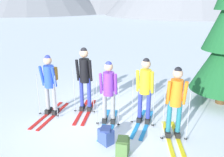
{
  "coord_description": "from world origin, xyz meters",
  "views": [
    {
      "loc": [
        1.06,
        -5.76,
        3.08
      ],
      "look_at": [
        0.19,
        0.3,
        1.05
      ],
      "focal_mm": 38.31,
      "sensor_mm": 36.0,
      "label": 1
    }
  ],
  "objects_px": {
    "skier_in_black": "(85,77)",
    "skier_in_purple": "(109,91)",
    "skier_in_yellow": "(145,87)",
    "skier_in_orange": "(176,100)",
    "skier_in_blue": "(50,82)",
    "backpack_on_snow_front": "(106,136)",
    "backpack_on_snow_beside": "(123,147)"
  },
  "relations": [
    {
      "from": "backpack_on_snow_beside",
      "to": "skier_in_black",
      "type": "bearing_deg",
      "value": 123.45
    },
    {
      "from": "backpack_on_snow_front",
      "to": "skier_in_yellow",
      "type": "bearing_deg",
      "value": 53.04
    },
    {
      "from": "skier_in_purple",
      "to": "backpack_on_snow_front",
      "type": "distance_m",
      "value": 1.17
    },
    {
      "from": "skier_in_purple",
      "to": "skier_in_yellow",
      "type": "height_order",
      "value": "skier_in_yellow"
    },
    {
      "from": "skier_in_orange",
      "to": "backpack_on_snow_beside",
      "type": "distance_m",
      "value": 1.57
    },
    {
      "from": "skier_in_blue",
      "to": "skier_in_orange",
      "type": "distance_m",
      "value": 3.34
    },
    {
      "from": "skier_in_purple",
      "to": "skier_in_orange",
      "type": "relative_size",
      "value": 0.97
    },
    {
      "from": "skier_in_yellow",
      "to": "skier_in_orange",
      "type": "height_order",
      "value": "skier_in_yellow"
    },
    {
      "from": "skier_in_black",
      "to": "backpack_on_snow_front",
      "type": "xyz_separation_m",
      "value": [
        0.85,
        -1.55,
        -0.85
      ]
    },
    {
      "from": "skier_in_purple",
      "to": "skier_in_yellow",
      "type": "distance_m",
      "value": 0.92
    },
    {
      "from": "skier_in_black",
      "to": "backpack_on_snow_beside",
      "type": "bearing_deg",
      "value": -56.55
    },
    {
      "from": "skier_in_black",
      "to": "skier_in_orange",
      "type": "bearing_deg",
      "value": -24.57
    },
    {
      "from": "backpack_on_snow_front",
      "to": "backpack_on_snow_beside",
      "type": "bearing_deg",
      "value": -41.35
    },
    {
      "from": "skier_in_yellow",
      "to": "backpack_on_snow_front",
      "type": "height_order",
      "value": "skier_in_yellow"
    },
    {
      "from": "skier_in_yellow",
      "to": "skier_in_purple",
      "type": "bearing_deg",
      "value": -169.45
    },
    {
      "from": "skier_in_black",
      "to": "skier_in_purple",
      "type": "xyz_separation_m",
      "value": [
        0.77,
        -0.63,
        -0.14
      ]
    },
    {
      "from": "skier_in_blue",
      "to": "skier_in_yellow",
      "type": "xyz_separation_m",
      "value": [
        2.57,
        -0.13,
        0.03
      ]
    },
    {
      "from": "skier_in_blue",
      "to": "skier_in_orange",
      "type": "relative_size",
      "value": 1.02
    },
    {
      "from": "skier_in_yellow",
      "to": "backpack_on_snow_front",
      "type": "relative_size",
      "value": 4.35
    },
    {
      "from": "backpack_on_snow_beside",
      "to": "skier_in_orange",
      "type": "bearing_deg",
      "value": 37.52
    },
    {
      "from": "skier_in_orange",
      "to": "backpack_on_snow_front",
      "type": "distance_m",
      "value": 1.75
    },
    {
      "from": "skier_in_black",
      "to": "backpack_on_snow_front",
      "type": "relative_size",
      "value": 4.65
    },
    {
      "from": "skier_in_black",
      "to": "skier_in_yellow",
      "type": "relative_size",
      "value": 1.07
    },
    {
      "from": "skier_in_orange",
      "to": "skier_in_yellow",
      "type": "bearing_deg",
      "value": 137.76
    },
    {
      "from": "skier_in_blue",
      "to": "backpack_on_snow_front",
      "type": "distance_m",
      "value": 2.27
    },
    {
      "from": "backpack_on_snow_front",
      "to": "skier_in_blue",
      "type": "bearing_deg",
      "value": 144.83
    },
    {
      "from": "skier_in_black",
      "to": "skier_in_yellow",
      "type": "height_order",
      "value": "skier_in_black"
    },
    {
      "from": "skier_in_blue",
      "to": "backpack_on_snow_beside",
      "type": "bearing_deg",
      "value": -36.44
    },
    {
      "from": "skier_in_blue",
      "to": "skier_in_purple",
      "type": "distance_m",
      "value": 1.69
    },
    {
      "from": "skier_in_purple",
      "to": "backpack_on_snow_beside",
      "type": "xyz_separation_m",
      "value": [
        0.49,
        -1.29,
        -0.71
      ]
    },
    {
      "from": "skier_in_black",
      "to": "skier_in_purple",
      "type": "height_order",
      "value": "skier_in_black"
    },
    {
      "from": "skier_in_yellow",
      "to": "backpack_on_snow_beside",
      "type": "height_order",
      "value": "skier_in_yellow"
    }
  ]
}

